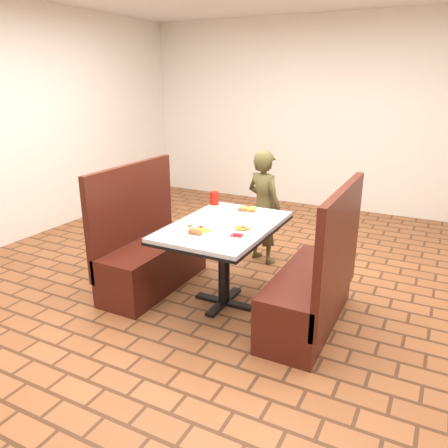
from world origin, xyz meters
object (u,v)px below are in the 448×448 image
(far_dinner_plate, at_px, (248,209))
(plantain_plate, at_px, (242,229))
(booth_bench_left, at_px, (150,254))
(dining_table, at_px, (224,235))
(red_tumbler, at_px, (214,198))
(booth_bench_right, at_px, (313,289))
(near_dinner_plate, at_px, (198,230))
(diner_person, at_px, (264,207))

(far_dinner_plate, xyz_separation_m, plantain_plate, (0.18, -0.51, -0.01))
(booth_bench_left, xyz_separation_m, far_dinner_plate, (0.82, 0.43, 0.45))
(dining_table, bearing_deg, plantain_plate, -22.64)
(dining_table, relative_size, far_dinner_plate, 4.49)
(far_dinner_plate, distance_m, red_tumbler, 0.39)
(booth_bench_right, xyz_separation_m, red_tumbler, (-1.16, 0.50, 0.48))
(red_tumbler, bearing_deg, booth_bench_right, -23.19)
(far_dinner_plate, bearing_deg, near_dinner_plate, -97.58)
(booth_bench_left, height_order, diner_person, diner_person)
(booth_bench_left, bearing_deg, booth_bench_right, 0.00)
(booth_bench_right, bearing_deg, far_dinner_plate, 150.99)
(near_dinner_plate, relative_size, far_dinner_plate, 0.95)
(booth_bench_right, relative_size, near_dinner_plate, 4.71)
(dining_table, height_order, diner_person, diner_person)
(red_tumbler, bearing_deg, near_dinner_plate, -70.29)
(diner_person, distance_m, plantain_plate, 1.20)
(near_dinner_plate, relative_size, plantain_plate, 1.36)
(booth_bench_right, height_order, red_tumbler, booth_bench_right)
(plantain_plate, bearing_deg, near_dinner_plate, -141.90)
(dining_table, relative_size, booth_bench_left, 1.01)
(near_dinner_plate, bearing_deg, dining_table, 76.47)
(booth_bench_left, distance_m, far_dinner_plate, 1.03)
(booth_bench_right, distance_m, far_dinner_plate, 0.99)
(far_dinner_plate, height_order, red_tumbler, red_tumbler)
(diner_person, bearing_deg, far_dinner_plate, 120.13)
(booth_bench_left, relative_size, red_tumbler, 9.38)
(diner_person, bearing_deg, booth_bench_left, 77.55)
(dining_table, height_order, far_dinner_plate, far_dinner_plate)
(far_dinner_plate, distance_m, plantain_plate, 0.55)
(diner_person, relative_size, near_dinner_plate, 4.78)
(near_dinner_plate, xyz_separation_m, far_dinner_plate, (0.10, 0.73, -0.00))
(booth_bench_right, bearing_deg, red_tumbler, 156.81)
(plantain_plate, bearing_deg, booth_bench_left, 175.12)
(diner_person, bearing_deg, plantain_plate, 125.02)
(red_tumbler, bearing_deg, dining_table, -54.04)
(booth_bench_right, xyz_separation_m, diner_person, (-0.87, 1.08, 0.28))
(booth_bench_right, relative_size, far_dinner_plate, 4.45)
(far_dinner_plate, bearing_deg, dining_table, -93.26)
(diner_person, xyz_separation_m, near_dinner_plate, (0.00, -1.38, 0.17))
(near_dinner_plate, height_order, red_tumbler, red_tumbler)
(red_tumbler, bearing_deg, plantain_plate, -45.82)
(dining_table, distance_m, near_dinner_plate, 0.34)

